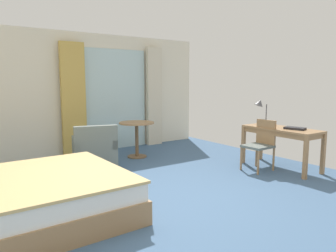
# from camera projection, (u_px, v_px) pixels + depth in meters

# --- Properties ---
(ground) EXTENTS (6.46, 7.45, 0.10)m
(ground) POSITION_uv_depth(u_px,v_px,m) (170.00, 203.00, 4.18)
(ground) COLOR #426084
(wall_back) EXTENTS (6.06, 0.12, 2.56)m
(wall_back) POSITION_uv_depth(u_px,v_px,m) (76.00, 94.00, 6.82)
(wall_back) COLOR silver
(wall_back) RESTS_ON ground
(balcony_glass_door) EXTENTS (1.54, 0.02, 2.26)m
(balcony_glass_door) POSITION_uv_depth(u_px,v_px,m) (115.00, 100.00, 7.26)
(balcony_glass_door) COLOR silver
(balcony_glass_door) RESTS_ON ground
(curtain_panel_left) EXTENTS (0.50, 0.10, 2.34)m
(curtain_panel_left) POSITION_uv_depth(u_px,v_px,m) (74.00, 99.00, 6.61)
(curtain_panel_left) COLOR tan
(curtain_panel_left) RESTS_ON ground
(curtain_panel_right) EXTENTS (0.39, 0.10, 2.34)m
(curtain_panel_right) POSITION_uv_depth(u_px,v_px,m) (154.00, 97.00, 7.74)
(curtain_panel_right) COLOR beige
(curtain_panel_right) RESTS_ON ground
(bed) EXTENTS (2.27, 1.84, 1.02)m
(bed) POSITION_uv_depth(u_px,v_px,m) (17.00, 200.00, 3.44)
(bed) COLOR #9E754C
(bed) RESTS_ON ground
(writing_desk) EXTENTS (0.57, 1.34, 0.73)m
(writing_desk) POSITION_uv_depth(u_px,v_px,m) (281.00, 133.00, 5.63)
(writing_desk) COLOR #9E754C
(writing_desk) RESTS_ON ground
(desk_chair) EXTENTS (0.47, 0.42, 0.87)m
(desk_chair) POSITION_uv_depth(u_px,v_px,m) (261.00, 142.00, 5.55)
(desk_chair) COLOR slate
(desk_chair) RESTS_ON ground
(desk_lamp) EXTENTS (0.33, 0.21, 0.52)m
(desk_lamp) POSITION_uv_depth(u_px,v_px,m) (261.00, 107.00, 5.80)
(desk_lamp) COLOR #4C4C51
(desk_lamp) RESTS_ON writing_desk
(closed_book) EXTENTS (0.25, 0.36, 0.04)m
(closed_book) POSITION_uv_depth(u_px,v_px,m) (295.00, 128.00, 5.44)
(closed_book) COLOR #232328
(closed_book) RESTS_ON writing_desk
(armchair_by_window) EXTENTS (0.87, 0.90, 0.82)m
(armchair_by_window) POSITION_uv_depth(u_px,v_px,m) (95.00, 151.00, 5.52)
(armchair_by_window) COLOR slate
(armchair_by_window) RESTS_ON ground
(round_cafe_table) EXTENTS (0.71, 0.71, 0.72)m
(round_cafe_table) POSITION_uv_depth(u_px,v_px,m) (137.00, 131.00, 6.48)
(round_cafe_table) COLOR #9E754C
(round_cafe_table) RESTS_ON ground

